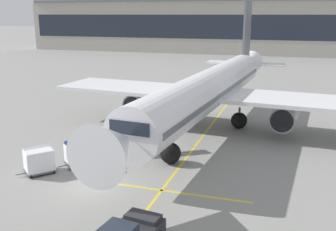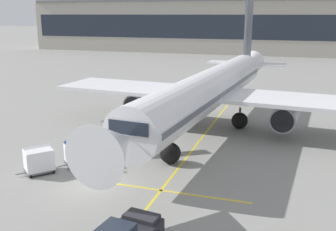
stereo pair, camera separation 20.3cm
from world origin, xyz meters
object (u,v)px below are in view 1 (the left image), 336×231
belt_loader (128,145)px  baggage_cart_second (39,160)px  ground_crew_marshaller (84,154)px  ground_crew_by_carts (95,157)px  parked_airplane (210,89)px  ground_crew_by_loader (88,148)px  safety_cone_wingtip (145,127)px  ground_crew_wingwalker (83,144)px  baggage_cart_lead (79,153)px  safety_cone_nose_mark (116,130)px  safety_cone_engine_keepout (144,131)px

belt_loader → baggage_cart_second: size_ratio=1.87×
ground_crew_marshaller → ground_crew_by_carts: bearing=-16.1°
parked_airplane → ground_crew_by_loader: bearing=-121.9°
belt_loader → safety_cone_wingtip: (-1.13, 6.91, -0.49)m
ground_crew_by_loader → safety_cone_wingtip: 9.02m
parked_airplane → ground_crew_by_loader: size_ratio=24.50×
ground_crew_by_carts → ground_crew_wingwalker: size_ratio=1.00×
ground_crew_by_carts → ground_crew_wingwalker: same height
baggage_cart_lead → parked_airplane: bearing=60.3°
baggage_cart_second → ground_crew_by_carts: bearing=26.7°
baggage_cart_second → ground_crew_wingwalker: 4.34m
baggage_cart_lead → baggage_cart_second: bearing=-131.7°
baggage_cart_second → ground_crew_by_loader: baggage_cart_second is taller
ground_crew_by_carts → safety_cone_nose_mark: bearing=105.4°
parked_airplane → safety_cone_wingtip: parked_airplane is taller
belt_loader → baggage_cart_lead: bearing=-129.8°
safety_cone_wingtip → ground_crew_by_loader: bearing=-99.3°
baggage_cart_lead → ground_crew_marshaller: bearing=-15.9°
belt_loader → ground_crew_by_loader: bearing=-142.7°
ground_crew_wingwalker → safety_cone_engine_keepout: ground_crew_wingwalker is taller
ground_crew_marshaller → safety_cone_engine_keepout: (1.43, 8.90, -0.62)m
baggage_cart_second → safety_cone_wingtip: baggage_cart_second is taller
baggage_cart_lead → ground_crew_wingwalker: size_ratio=1.48×
ground_crew_by_loader → baggage_cart_second: bearing=-120.9°
parked_airplane → safety_cone_wingtip: size_ratio=59.79×
parked_airplane → baggage_cart_lead: parked_airplane is taller
safety_cone_wingtip → safety_cone_nose_mark: 2.92m
safety_cone_wingtip → safety_cone_engine_keepout: bearing=-72.3°
ground_crew_wingwalker → ground_crew_by_loader: bearing=-38.9°
ground_crew_wingwalker → safety_cone_wingtip: size_ratio=2.44×
safety_cone_engine_keepout → parked_airplane: bearing=38.1°
ground_crew_by_loader → ground_crew_wingwalker: bearing=141.1°
baggage_cart_lead → ground_crew_marshaller: baggage_cart_lead is taller
ground_crew_wingwalker → safety_cone_wingtip: 8.53m
baggage_cart_second → safety_cone_engine_keepout: (3.97, 10.97, -0.62)m
parked_airplane → ground_crew_marshaller: (-6.86, -13.16, -2.95)m
ground_crew_by_loader → ground_crew_by_carts: same height
baggage_cart_second → safety_cone_wingtip: size_ratio=3.62×
safety_cone_engine_keepout → safety_cone_nose_mark: size_ratio=1.25×
baggage_cart_lead → belt_loader: bearing=50.2°
belt_loader → safety_cone_wingtip: belt_loader is taller
ground_crew_wingwalker → ground_crew_by_carts: bearing=-45.5°
parked_airplane → safety_cone_nose_mark: parked_airplane is taller
ground_crew_wingwalker → baggage_cart_second: bearing=-106.2°
safety_cone_nose_mark → parked_airplane: bearing=28.1°
parked_airplane → ground_crew_wingwalker: bearing=-126.5°
parked_airplane → safety_cone_nose_mark: bearing=-151.9°
ground_crew_by_carts → safety_cone_nose_mark: size_ratio=2.84×
safety_cone_engine_keepout → safety_cone_nose_mark: safety_cone_engine_keepout is taller
belt_loader → ground_crew_by_carts: bearing=-106.9°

